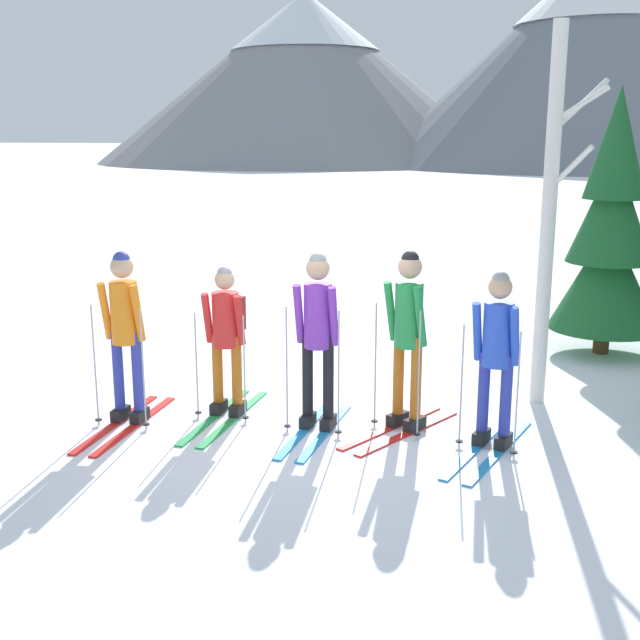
# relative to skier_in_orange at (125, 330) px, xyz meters

# --- Properties ---
(ground_plane) EXTENTS (400.00, 400.00, 0.00)m
(ground_plane) POSITION_rel_skier_in_orange_xyz_m (1.83, 0.30, -1.00)
(ground_plane) COLOR white
(skier_in_orange) EXTENTS (0.61, 1.76, 1.81)m
(skier_in_orange) POSITION_rel_skier_in_orange_xyz_m (0.00, 0.00, 0.00)
(skier_in_orange) COLOR red
(skier_in_orange) RESTS_ON ground
(skier_in_red) EXTENTS (0.61, 1.79, 1.62)m
(skier_in_red) POSITION_rel_skier_in_orange_xyz_m (0.94, 0.45, -0.10)
(skier_in_red) COLOR green
(skier_in_red) RESTS_ON ground
(skier_in_purple) EXTENTS (0.61, 1.67, 1.83)m
(skier_in_purple) POSITION_rel_skier_in_orange_xyz_m (1.97, 0.26, 0.02)
(skier_in_purple) COLOR #1E84D1
(skier_in_purple) RESTS_ON ground
(skier_in_green) EXTENTS (1.07, 1.57, 1.84)m
(skier_in_green) POSITION_rel_skier_in_orange_xyz_m (2.85, 0.46, 0.03)
(skier_in_green) COLOR red
(skier_in_green) RESTS_ON ground
(skier_in_blue) EXTENTS (0.83, 1.80, 1.72)m
(skier_in_blue) POSITION_rel_skier_in_orange_xyz_m (3.72, 0.17, -0.06)
(skier_in_blue) COLOR #1E84D1
(skier_in_blue) RESTS_ON ground
(pine_tree_near) EXTENTS (1.48, 1.48, 3.57)m
(pine_tree_near) POSITION_rel_skier_in_orange_xyz_m (5.11, 3.97, 0.63)
(pine_tree_near) COLOR #51381E
(pine_tree_near) RESTS_ON ground
(birch_tree_tall) EXTENTS (0.64, 0.77, 4.09)m
(birch_tree_tall) POSITION_rel_skier_in_orange_xyz_m (4.20, 1.65, 1.11)
(birch_tree_tall) COLOR silver
(birch_tree_tall) RESTS_ON ground
(mountain_ridge_distant) EXTENTS (67.93, 43.54, 18.81)m
(mountain_ridge_distant) POSITION_rel_skier_in_orange_xyz_m (-2.25, 71.55, 8.07)
(mountain_ridge_distant) COLOR gray
(mountain_ridge_distant) RESTS_ON ground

